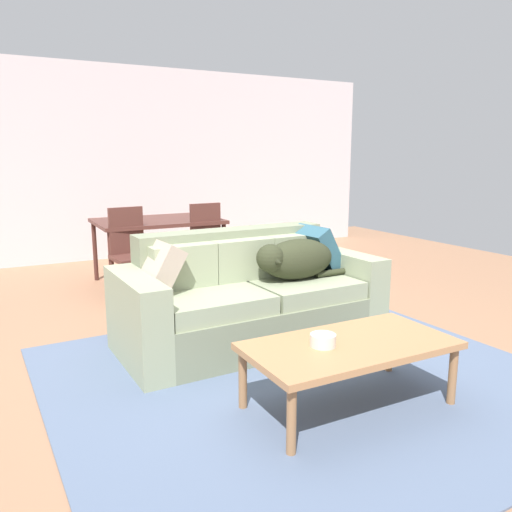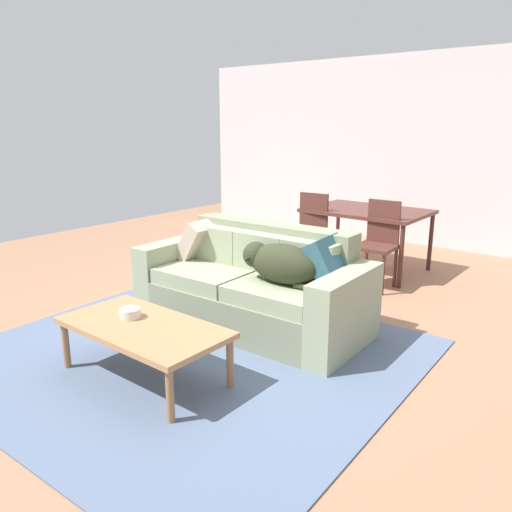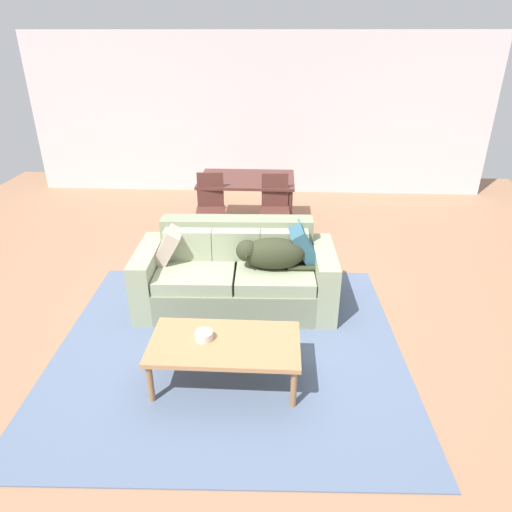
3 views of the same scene
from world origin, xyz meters
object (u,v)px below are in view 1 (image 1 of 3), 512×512
(dining_chair_near_left, at_px, (131,250))
(dining_chair_near_right, at_px, (210,242))
(throw_pillow_by_left_arm, at_px, (158,269))
(coffee_table, at_px, (350,349))
(dog_on_left_cushion, at_px, (294,259))
(dining_table, at_px, (158,225))
(bowl_on_coffee_table, at_px, (323,340))
(throw_pillow_by_right_arm, at_px, (317,250))
(couch, at_px, (248,300))

(dining_chair_near_left, bearing_deg, dining_chair_near_right, -5.51)
(throw_pillow_by_left_arm, distance_m, dining_chair_near_right, 1.97)
(coffee_table, distance_m, dining_chair_near_right, 2.95)
(coffee_table, distance_m, dining_chair_near_left, 2.97)
(dog_on_left_cushion, distance_m, dining_table, 2.37)
(coffee_table, bearing_deg, dining_table, 91.07)
(dining_table, bearing_deg, throw_pillow_by_left_arm, -107.01)
(bowl_on_coffee_table, height_order, dining_chair_near_left, dining_chair_near_left)
(throw_pillow_by_left_arm, bearing_deg, throw_pillow_by_right_arm, 1.93)
(dining_chair_near_left, bearing_deg, coffee_table, -85.94)
(dog_on_left_cushion, relative_size, throw_pillow_by_left_arm, 2.12)
(throw_pillow_by_left_arm, height_order, throw_pillow_by_right_arm, throw_pillow_by_right_arm)
(bowl_on_coffee_table, distance_m, dining_table, 3.46)
(bowl_on_coffee_table, bearing_deg, throw_pillow_by_right_arm, 56.77)
(throw_pillow_by_right_arm, bearing_deg, throw_pillow_by_left_arm, -178.07)
(throw_pillow_by_left_arm, relative_size, throw_pillow_by_right_arm, 0.94)
(couch, xyz_separation_m, throw_pillow_by_right_arm, (0.71, 0.09, 0.33))
(coffee_table, relative_size, dining_chair_near_right, 1.29)
(dog_on_left_cushion, height_order, bowl_on_coffee_table, dog_on_left_cushion)
(throw_pillow_by_left_arm, relative_size, dining_chair_near_right, 0.40)
(throw_pillow_by_left_arm, distance_m, dining_table, 2.29)
(coffee_table, height_order, dining_table, dining_table)
(throw_pillow_by_right_arm, distance_m, dining_chair_near_right, 1.63)
(dining_table, height_order, dining_chair_near_right, dining_chair_near_right)
(bowl_on_coffee_table, relative_size, dining_chair_near_right, 0.16)
(throw_pillow_by_left_arm, xyz_separation_m, bowl_on_coffee_table, (0.56, -1.26, -0.22))
(dining_table, bearing_deg, throw_pillow_by_right_arm, -70.66)
(coffee_table, bearing_deg, bowl_on_coffee_table, 171.32)
(throw_pillow_by_right_arm, xyz_separation_m, coffee_table, (-0.69, -1.33, -0.31))
(couch, distance_m, throw_pillow_by_right_arm, 0.79)
(throw_pillow_by_right_arm, distance_m, coffee_table, 1.53)
(throw_pillow_by_left_arm, distance_m, throw_pillow_by_right_arm, 1.42)
(couch, xyz_separation_m, dining_chair_near_left, (-0.50, 1.67, 0.18))
(bowl_on_coffee_table, bearing_deg, couch, 83.03)
(dining_chair_near_right, bearing_deg, throw_pillow_by_left_arm, -125.99)
(throw_pillow_by_left_arm, height_order, dining_chair_near_left, dining_chair_near_left)
(dog_on_left_cushion, distance_m, bowl_on_coffee_table, 1.24)
(dog_on_left_cushion, bearing_deg, dining_table, 97.75)
(dog_on_left_cushion, xyz_separation_m, dining_chair_near_left, (-0.86, 1.77, -0.14))
(throw_pillow_by_left_arm, height_order, dining_chair_near_right, dining_chair_near_right)
(dining_chair_near_right, bearing_deg, throw_pillow_by_right_arm, -80.66)
(couch, distance_m, bowl_on_coffee_table, 1.24)
(throw_pillow_by_left_arm, height_order, dining_table, throw_pillow_by_left_arm)
(couch, bearing_deg, dog_on_left_cushion, -18.61)
(throw_pillow_by_left_arm, relative_size, dining_chair_near_left, 0.40)
(couch, bearing_deg, dining_chair_near_left, 104.85)
(throw_pillow_by_right_arm, relative_size, dining_chair_near_right, 0.43)
(dining_table, relative_size, dining_chair_near_right, 1.46)
(couch, relative_size, bowl_on_coffee_table, 14.04)
(couch, bearing_deg, bowl_on_coffee_table, -98.90)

